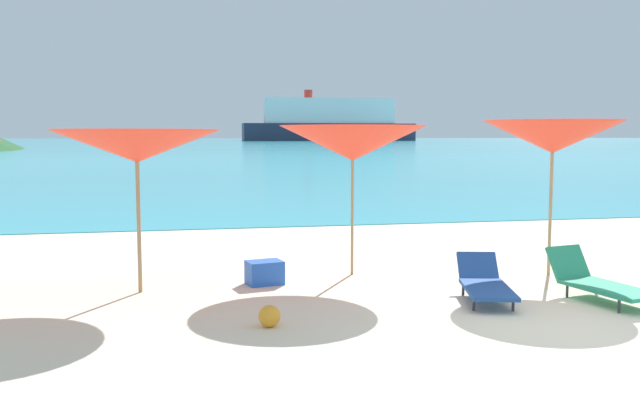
{
  "coord_description": "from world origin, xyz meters",
  "views": [
    {
      "loc": [
        -4.2,
        -6.43,
        2.15
      ],
      "look_at": [
        -2.22,
        3.23,
        1.2
      ],
      "focal_mm": 38.09,
      "sensor_mm": 36.0,
      "label": 1
    }
  ],
  "objects_px": {
    "umbrella_2": "(353,143)",
    "cruise_ship": "(330,122)",
    "umbrella_3": "(553,137)",
    "lounge_chair_4": "(598,281)",
    "cooler_box": "(265,273)",
    "beach_ball": "(269,316)",
    "lounge_chair_1": "(485,283)",
    "umbrella_1": "(137,146)"
  },
  "relations": [
    {
      "from": "umbrella_1",
      "to": "beach_ball",
      "type": "xyz_separation_m",
      "value": [
        1.52,
        -2.04,
        -1.87
      ]
    },
    {
      "from": "umbrella_2",
      "to": "cooler_box",
      "type": "xyz_separation_m",
      "value": [
        -1.41,
        -0.42,
        -1.85
      ]
    },
    {
      "from": "lounge_chair_4",
      "to": "cooler_box",
      "type": "height_order",
      "value": "lounge_chair_4"
    },
    {
      "from": "umbrella_3",
      "to": "umbrella_1",
      "type": "bearing_deg",
      "value": 179.17
    },
    {
      "from": "lounge_chair_1",
      "to": "cooler_box",
      "type": "height_order",
      "value": "lounge_chair_1"
    },
    {
      "from": "beach_ball",
      "to": "cooler_box",
      "type": "distance_m",
      "value": 2.2
    },
    {
      "from": "umbrella_3",
      "to": "lounge_chair_4",
      "type": "relative_size",
      "value": 1.49
    },
    {
      "from": "cooler_box",
      "to": "umbrella_2",
      "type": "bearing_deg",
      "value": 4.42
    },
    {
      "from": "lounge_chair_1",
      "to": "beach_ball",
      "type": "bearing_deg",
      "value": -152.64
    },
    {
      "from": "cruise_ship",
      "to": "lounge_chair_1",
      "type": "bearing_deg",
      "value": -102.36
    },
    {
      "from": "cooler_box",
      "to": "umbrella_3",
      "type": "bearing_deg",
      "value": -15.38
    },
    {
      "from": "umbrella_1",
      "to": "cooler_box",
      "type": "distance_m",
      "value": 2.52
    },
    {
      "from": "umbrella_1",
      "to": "lounge_chair_1",
      "type": "relative_size",
      "value": 1.56
    },
    {
      "from": "beach_ball",
      "to": "cruise_ship",
      "type": "bearing_deg",
      "value": 77.45
    },
    {
      "from": "lounge_chair_1",
      "to": "cruise_ship",
      "type": "distance_m",
      "value": 247.48
    },
    {
      "from": "umbrella_2",
      "to": "cruise_ship",
      "type": "distance_m",
      "value": 245.81
    },
    {
      "from": "umbrella_2",
      "to": "beach_ball",
      "type": "bearing_deg",
      "value": -121.83
    },
    {
      "from": "cooler_box",
      "to": "lounge_chair_1",
      "type": "bearing_deg",
      "value": -41.51
    },
    {
      "from": "umbrella_2",
      "to": "cruise_ship",
      "type": "height_order",
      "value": "cruise_ship"
    },
    {
      "from": "umbrella_2",
      "to": "lounge_chair_1",
      "type": "distance_m",
      "value": 2.94
    },
    {
      "from": "lounge_chair_1",
      "to": "lounge_chair_4",
      "type": "distance_m",
      "value": 1.47
    },
    {
      "from": "umbrella_3",
      "to": "beach_ball",
      "type": "relative_size",
      "value": 9.51
    },
    {
      "from": "umbrella_3",
      "to": "cruise_ship",
      "type": "height_order",
      "value": "cruise_ship"
    },
    {
      "from": "umbrella_3",
      "to": "cruise_ship",
      "type": "bearing_deg",
      "value": 78.39
    },
    {
      "from": "umbrella_2",
      "to": "umbrella_3",
      "type": "bearing_deg",
      "value": -12.67
    },
    {
      "from": "beach_ball",
      "to": "cruise_ship",
      "type": "distance_m",
      "value": 248.75
    },
    {
      "from": "umbrella_2",
      "to": "cruise_ship",
      "type": "xyz_separation_m",
      "value": [
        52.42,
        240.11,
        5.01
      ]
    },
    {
      "from": "umbrella_2",
      "to": "umbrella_3",
      "type": "distance_m",
      "value": 3.02
    },
    {
      "from": "lounge_chair_4",
      "to": "beach_ball",
      "type": "relative_size",
      "value": 6.37
    },
    {
      "from": "umbrella_1",
      "to": "cruise_ship",
      "type": "xyz_separation_m",
      "value": [
        55.55,
        240.68,
        5.03
      ]
    },
    {
      "from": "umbrella_3",
      "to": "cooler_box",
      "type": "relative_size",
      "value": 4.73
    },
    {
      "from": "umbrella_2",
      "to": "umbrella_3",
      "type": "relative_size",
      "value": 0.99
    },
    {
      "from": "umbrella_2",
      "to": "umbrella_3",
      "type": "height_order",
      "value": "umbrella_3"
    },
    {
      "from": "lounge_chair_1",
      "to": "umbrella_2",
      "type": "bearing_deg",
      "value": 138.04
    },
    {
      "from": "umbrella_2",
      "to": "umbrella_3",
      "type": "xyz_separation_m",
      "value": [
        2.95,
        -0.66,
        0.09
      ]
    },
    {
      "from": "lounge_chair_1",
      "to": "beach_ball",
      "type": "height_order",
      "value": "lounge_chair_1"
    },
    {
      "from": "umbrella_3",
      "to": "cooler_box",
      "type": "height_order",
      "value": "umbrella_3"
    },
    {
      "from": "lounge_chair_1",
      "to": "cooler_box",
      "type": "relative_size",
      "value": 3.15
    },
    {
      "from": "umbrella_1",
      "to": "lounge_chair_1",
      "type": "height_order",
      "value": "umbrella_1"
    },
    {
      "from": "beach_ball",
      "to": "umbrella_3",
      "type": "bearing_deg",
      "value": 23.1
    },
    {
      "from": "beach_ball",
      "to": "umbrella_1",
      "type": "bearing_deg",
      "value": 126.68
    },
    {
      "from": "umbrella_2",
      "to": "umbrella_1",
      "type": "bearing_deg",
      "value": -169.62
    }
  ]
}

